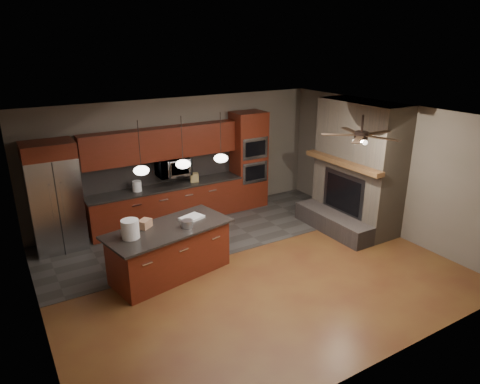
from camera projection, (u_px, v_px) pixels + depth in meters
ground at (247, 267)px, 7.97m from camera, size 7.00×7.00×0.00m
ceiling at (248, 117)px, 7.02m from camera, size 7.00×6.00×0.02m
back_wall at (180, 158)px, 9.92m from camera, size 7.00×0.02×2.80m
right_wall at (386, 168)px, 9.19m from camera, size 0.02×6.00×2.80m
left_wall at (30, 243)px, 5.80m from camera, size 0.02×6.00×2.80m
slate_tile_patch at (204, 232)px, 9.42m from camera, size 7.00×2.40×0.01m
fireplace_column at (356, 171)px, 9.33m from camera, size 1.30×2.10×2.80m
back_cabinetry at (166, 186)px, 9.65m from camera, size 3.59×0.64×2.20m
oven_tower at (249, 160)px, 10.56m from camera, size 0.80×0.63×2.38m
microwave at (173, 167)px, 9.62m from camera, size 0.73×0.41×0.50m
refrigerator at (55, 197)px, 8.34m from camera, size 0.95×0.75×2.20m
kitchen_island at (170, 251)px, 7.59m from camera, size 2.35×1.41×0.92m
white_bucket at (130, 229)px, 7.00m from camera, size 0.37×0.37×0.32m
paint_can at (187, 224)px, 7.42m from camera, size 0.23×0.23×0.13m
paint_tray at (192, 218)px, 7.79m from camera, size 0.48×0.40×0.04m
cardboard_box at (145, 224)px, 7.41m from camera, size 0.28×0.27×0.15m
counter_bucket at (137, 186)px, 9.25m from camera, size 0.24×0.24×0.22m
counter_box at (194, 177)px, 9.86m from camera, size 0.22×0.19×0.20m
pendant_left at (141, 170)px, 7.07m from camera, size 0.26×0.26×0.92m
pendant_center at (183, 164)px, 7.43m from camera, size 0.26×0.26×0.92m
pendant_right at (221, 158)px, 7.80m from camera, size 0.26×0.26×0.92m
ceiling_fan at (361, 135)px, 7.37m from camera, size 1.27×1.33×0.41m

